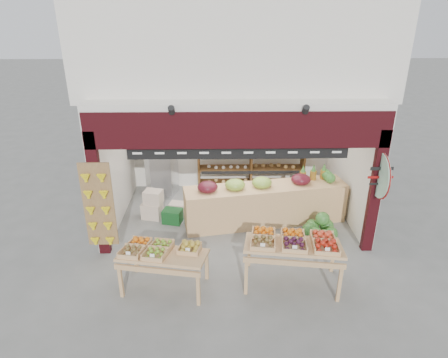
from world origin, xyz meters
The scene contains 11 objects.
ground centered at (0.00, 0.00, 0.00)m, with size 60.00×60.00×0.00m, color slate.
shop_structure centered at (0.00, 1.61, 3.92)m, with size 6.36×5.12×5.40m.
banana_board centered at (-2.73, -1.17, 1.12)m, with size 0.60×0.15×1.80m.
gift_sign centered at (2.75, -1.15, 1.75)m, with size 0.04×0.93×0.92m.
back_shelving centered at (0.50, 1.70, 1.13)m, with size 2.82×0.46×1.76m.
refrigerator centered at (-1.87, 1.72, 0.87)m, with size 0.68×0.68×1.74m, color silver.
cardboard_stack centered at (-1.72, 0.36, 0.26)m, with size 1.10×0.79×0.72m.
mid_counter centered at (0.71, 0.13, 0.51)m, with size 3.83×1.37×1.16m.
display_table_left centered at (-1.45, -2.17, 0.75)m, with size 1.63×1.09×0.97m.
display_table_right centered at (0.96, -2.11, 0.86)m, with size 1.85×1.19×1.09m.
watermelon_pile centered at (1.88, -0.55, 0.20)m, with size 0.76×0.76×0.59m.
Camera 1 is at (-0.39, -8.14, 4.81)m, focal length 32.00 mm.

